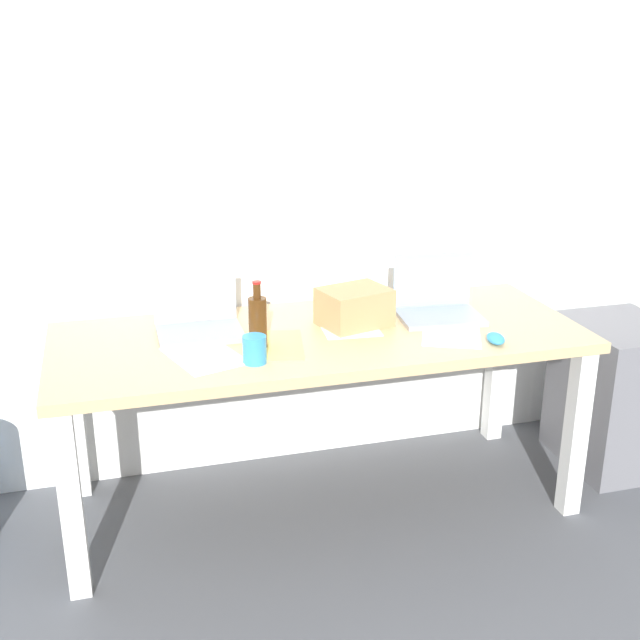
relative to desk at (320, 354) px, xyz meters
The scene contains 14 objects.
ground_plane 0.64m from the desk, ahead, with size 8.00×8.00×0.00m, color #515459.
back_wall 0.80m from the desk, 90.00° to the left, with size 5.20×0.08×2.60m, color white.
desk is the anchor object (origin of this frame).
laptop_left 0.47m from the desk, 164.22° to the left, with size 0.31×0.24×0.22m.
laptop_right 0.51m from the desk, ahead, with size 0.34×0.27×0.24m.
beer_bottle 0.32m from the desk, 161.25° to the right, with size 0.06×0.06×0.24m.
computer_mouse 0.65m from the desk, 25.00° to the right, with size 0.06×0.10×0.03m, color #338CC6.
cardboard_box 0.22m from the desk, 17.68° to the left, with size 0.25×0.19×0.14m, color tan.
coffee_mug 0.39m from the desk, 142.78° to the right, with size 0.08×0.08×0.10m, color #338CC6.
paper_yellow_folder 0.23m from the desk, 157.13° to the right, with size 0.21×0.30×0.00m, color #F4E06B.
paper_sheet_near_back 0.16m from the desk, 24.98° to the left, with size 0.21×0.30×0.00m, color white.
paper_sheet_front_left 0.47m from the desk, 165.19° to the right, with size 0.21×0.30×0.00m, color white.
paper_sheet_front_right 0.49m from the desk, 16.20° to the right, with size 0.21×0.30×0.00m, color white.
filing_cabinet 1.35m from the desk, ahead, with size 0.40×0.48×0.63m, color slate.
Camera 1 is at (-0.73, -2.64, 1.75)m, focal length 44.31 mm.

